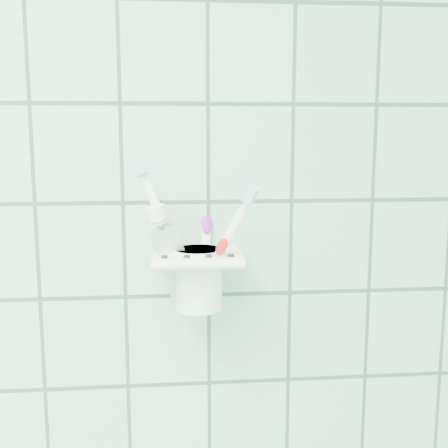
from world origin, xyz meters
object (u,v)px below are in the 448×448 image
holder_bracket (197,258)px  toothbrush_pink (193,224)px  cup (199,276)px  toothbrush_blue (203,225)px  toothpaste_tube (187,244)px  toothbrush_orange (193,233)px

holder_bracket → toothbrush_pink: size_ratio=0.57×
holder_bracket → cup: 0.02m
holder_bracket → toothbrush_pink: 0.04m
holder_bracket → toothbrush_blue: (0.01, 0.01, 0.04)m
cup → toothbrush_pink: bearing=175.9°
toothbrush_pink → toothbrush_blue: 0.01m
holder_bracket → cup: size_ratio=1.42×
toothbrush_pink → toothpaste_tube: bearing=-174.5°
toothbrush_pink → toothbrush_blue: toothbrush_pink is taller
holder_bracket → toothpaste_tube: (-0.01, 0.00, 0.02)m
cup → toothpaste_tube: toothpaste_tube is taller
toothbrush_pink → toothbrush_orange: size_ratio=1.14×
toothbrush_pink → holder_bracket: bearing=-31.5°
toothbrush_pink → cup: bearing=6.1°
toothbrush_blue → toothbrush_orange: size_ratio=1.12×
toothbrush_blue → toothbrush_orange: 0.02m
cup → toothbrush_orange: bearing=159.1°
toothbrush_orange → toothpaste_tube: toothbrush_orange is taller
toothbrush_blue → holder_bracket: bearing=-132.9°
cup → toothbrush_orange: (-0.01, 0.00, 0.06)m
toothbrush_pink → toothpaste_tube: 0.03m
holder_bracket → toothbrush_pink: bearing=138.3°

